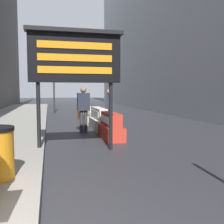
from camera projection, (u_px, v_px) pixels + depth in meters
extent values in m
cylinder|color=black|center=(39.00, 118.00, 6.74)|extent=(0.10, 0.10, 1.84)
cylinder|color=black|center=(111.00, 116.00, 7.19)|extent=(0.10, 0.10, 1.84)
cube|color=black|center=(75.00, 58.00, 6.84)|extent=(2.39, 0.24, 1.26)
cube|color=black|center=(75.00, 31.00, 6.71)|extent=(2.51, 0.34, 0.10)
cube|color=orange|center=(76.00, 45.00, 6.69)|extent=(1.91, 0.02, 0.18)
cube|color=orange|center=(76.00, 58.00, 6.71)|extent=(1.91, 0.02, 0.18)
cube|color=orange|center=(76.00, 70.00, 6.74)|extent=(1.91, 0.02, 0.18)
cube|color=red|center=(111.00, 132.00, 8.84)|extent=(0.61, 1.61, 0.44)
cube|color=red|center=(111.00, 119.00, 8.80)|extent=(0.36, 1.61, 0.44)
cube|color=white|center=(105.00, 119.00, 8.76)|extent=(0.02, 1.29, 0.22)
cube|color=silver|center=(99.00, 124.00, 10.96)|extent=(0.55, 2.01, 0.46)
cube|color=silver|center=(99.00, 113.00, 10.92)|extent=(0.33, 2.01, 0.46)
cube|color=white|center=(95.00, 113.00, 10.88)|extent=(0.02, 1.61, 0.23)
cube|color=beige|center=(90.00, 119.00, 13.18)|extent=(0.60, 1.92, 0.39)
cube|color=beige|center=(90.00, 111.00, 13.14)|extent=(0.36, 1.92, 0.39)
cube|color=white|center=(87.00, 112.00, 13.10)|extent=(0.02, 1.54, 0.20)
cube|color=orange|center=(85.00, 115.00, 15.32)|extent=(0.59, 2.00, 0.43)
cube|color=orange|center=(85.00, 108.00, 15.29)|extent=(0.35, 2.00, 0.43)
cube|color=white|center=(81.00, 108.00, 15.25)|extent=(0.02, 1.60, 0.22)
cube|color=black|center=(97.00, 125.00, 12.16)|extent=(0.34, 0.34, 0.04)
cone|color=orange|center=(97.00, 119.00, 12.13)|extent=(0.27, 0.27, 0.56)
cylinder|color=white|center=(97.00, 118.00, 12.13)|extent=(0.16, 0.16, 0.08)
cube|color=black|center=(90.00, 116.00, 16.68)|extent=(0.40, 0.40, 0.04)
cone|color=orange|center=(90.00, 110.00, 16.65)|extent=(0.32, 0.32, 0.67)
cylinder|color=white|center=(90.00, 110.00, 16.65)|extent=(0.18, 0.18, 0.09)
cylinder|color=#2D2D30|center=(54.00, 89.00, 19.03)|extent=(0.12, 0.12, 3.45)
cube|color=black|center=(54.00, 71.00, 18.77)|extent=(0.28, 0.28, 0.84)
sphere|color=red|center=(54.00, 67.00, 18.60)|extent=(0.15, 0.15, 0.15)
sphere|color=#392C06|center=(54.00, 71.00, 18.62)|extent=(0.15, 0.15, 0.15)
sphere|color=black|center=(54.00, 75.00, 18.65)|extent=(0.15, 0.15, 0.15)
cylinder|color=#333338|center=(82.00, 122.00, 10.18)|extent=(0.14, 0.14, 0.86)
cylinder|color=#333338|center=(86.00, 121.00, 10.22)|extent=(0.14, 0.14, 0.86)
cube|color=#232838|center=(83.00, 102.00, 10.14)|extent=(0.47, 0.29, 0.68)
sphere|color=#80644F|center=(83.00, 90.00, 10.10)|extent=(0.24, 0.24, 0.24)
cylinder|color=#23283D|center=(107.00, 119.00, 11.18)|extent=(0.14, 0.14, 0.82)
cylinder|color=#23283D|center=(111.00, 119.00, 11.21)|extent=(0.14, 0.14, 0.82)
cube|color=#232838|center=(109.00, 102.00, 11.14)|extent=(0.38, 0.50, 0.65)
sphere|color=#A16E76|center=(109.00, 92.00, 11.10)|extent=(0.23, 0.23, 0.23)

